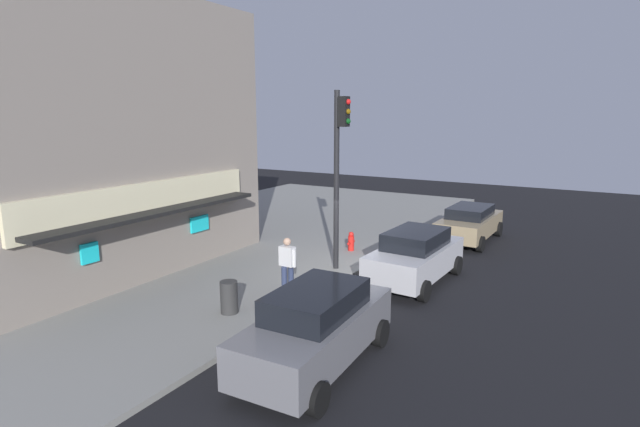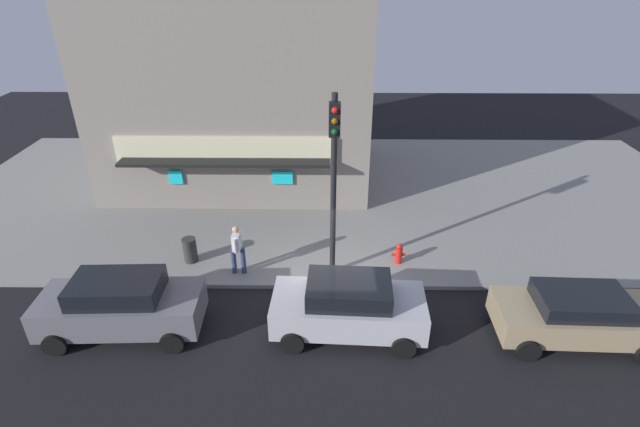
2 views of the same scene
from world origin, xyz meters
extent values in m
plane|color=black|center=(0.00, 0.00, 0.00)|extent=(49.26, 49.26, 0.00)
cube|color=gray|center=(0.00, 6.83, 0.07)|extent=(32.84, 13.66, 0.14)
cube|color=gray|center=(-4.09, 9.03, 4.57)|extent=(11.16, 7.75, 8.85)
cube|color=beige|center=(-4.09, 5.07, 2.75)|extent=(8.48, 0.16, 1.07)
cube|color=black|center=(-4.09, 4.72, 2.39)|extent=(8.03, 0.90, 0.12)
cube|color=#19D8E5|center=(-6.17, 5.09, 1.58)|extent=(0.53, 0.08, 0.56)
cube|color=#19D8E5|center=(-1.94, 5.09, 1.59)|extent=(0.82, 0.08, 0.54)
cylinder|color=black|center=(0.00, 0.77, 3.10)|extent=(0.18, 0.18, 5.91)
cube|color=black|center=(0.00, 0.52, 5.38)|extent=(0.32, 0.28, 0.95)
sphere|color=red|center=(0.00, 0.37, 5.68)|extent=(0.18, 0.18, 0.18)
sphere|color=brown|center=(0.00, 0.37, 5.38)|extent=(0.18, 0.18, 0.18)
sphere|color=#0F4C19|center=(0.00, 0.37, 5.08)|extent=(0.18, 0.18, 0.18)
cylinder|color=red|center=(2.24, 1.33, 0.43)|extent=(0.24, 0.24, 0.57)
sphere|color=red|center=(2.24, 1.33, 0.78)|extent=(0.20, 0.20, 0.20)
cylinder|color=red|center=(2.07, 1.33, 0.46)|extent=(0.12, 0.10, 0.10)
cylinder|color=red|center=(2.42, 1.33, 0.46)|extent=(0.12, 0.10, 0.10)
cylinder|color=#2D2D2D|center=(-4.80, 1.36, 0.58)|extent=(0.46, 0.46, 0.86)
cylinder|color=navy|center=(-2.89, 0.68, 0.61)|extent=(0.17, 0.17, 0.93)
cylinder|color=navy|center=(-3.20, 0.70, 0.61)|extent=(0.17, 0.17, 0.93)
cube|color=silver|center=(-3.05, 0.69, 1.35)|extent=(0.26, 0.46, 0.57)
sphere|color=tan|center=(-3.05, 0.69, 1.78)|extent=(0.22, 0.22, 0.22)
cylinder|color=silver|center=(-3.03, 0.93, 1.33)|extent=(0.11, 0.11, 0.51)
cylinder|color=silver|center=(-3.06, 0.44, 1.33)|extent=(0.11, 0.11, 0.51)
cube|color=#9E8966|center=(6.58, -2.09, 0.69)|extent=(4.37, 1.90, 0.74)
cube|color=black|center=(6.58, -2.09, 1.28)|extent=(2.38, 1.55, 0.44)
cylinder|color=black|center=(8.12, -1.26, 0.32)|extent=(0.65, 0.24, 0.64)
cylinder|color=black|center=(5.10, -1.16, 0.32)|extent=(0.65, 0.24, 0.64)
cylinder|color=black|center=(5.04, -2.92, 0.32)|extent=(0.65, 0.24, 0.64)
cube|color=#B7B7BC|center=(0.41, -1.89, 0.74)|extent=(4.26, 1.99, 0.85)
cube|color=black|center=(0.41, -1.89, 1.43)|extent=(2.32, 1.61, 0.53)
cylinder|color=black|center=(1.91, -1.07, 0.32)|extent=(0.65, 0.25, 0.64)
cylinder|color=black|center=(1.82, -2.85, 0.32)|extent=(0.65, 0.25, 0.64)
cylinder|color=black|center=(-1.01, -0.92, 0.32)|extent=(0.65, 0.25, 0.64)
cylinder|color=black|center=(-1.10, -2.71, 0.32)|extent=(0.65, 0.25, 0.64)
cube|color=slate|center=(-5.84, -1.93, 0.76)|extent=(4.43, 1.88, 0.89)
cube|color=black|center=(-5.84, -1.93, 1.48)|extent=(2.41, 1.53, 0.54)
cylinder|color=black|center=(-4.34, -1.02, 0.32)|extent=(0.65, 0.24, 0.64)
cylinder|color=black|center=(-4.28, -2.74, 0.32)|extent=(0.65, 0.24, 0.64)
cylinder|color=black|center=(-7.40, -1.13, 0.32)|extent=(0.65, 0.24, 0.64)
cylinder|color=black|center=(-7.34, -2.85, 0.32)|extent=(0.65, 0.24, 0.64)
camera|label=1|loc=(-14.20, -6.92, 5.32)|focal=27.72mm
camera|label=2|loc=(-0.26, -12.20, 9.34)|focal=26.87mm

